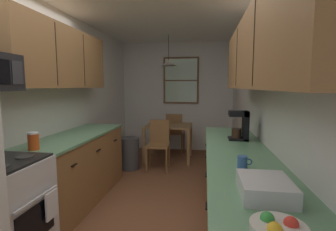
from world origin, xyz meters
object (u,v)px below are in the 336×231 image
dining_table (169,130)px  fruit_bowl (278,230)px  trash_bin (130,153)px  dining_chair_near (159,142)px  storage_canister (33,141)px  coffee_maker (241,125)px  dining_chair_far (175,131)px  mug_by_coffeemaker (243,162)px  stove_range (1,214)px  dish_rack (265,188)px

dining_table → fruit_bowl: bearing=-75.5°
trash_bin → dining_chair_near: bearing=11.4°
storage_canister → coffee_maker: 2.22m
dining_chair_far → trash_bin: 1.49m
coffee_maker → mug_by_coffeemaker: coffee_maker is taller
dining_table → mug_by_coffeemaker: mug_by_coffeemaker is taller
coffee_maker → fruit_bowl: coffee_maker is taller
stove_range → fruit_bowl: 2.14m
storage_canister → mug_by_coffeemaker: (1.95, -0.27, -0.04)m
trash_bin → dining_table: bearing=48.6°
coffee_maker → mug_by_coffeemaker: size_ratio=3.02×
trash_bin → mug_by_coffeemaker: size_ratio=5.23×
dining_chair_far → storage_canister: bearing=-105.8°
dining_chair_near → dish_rack: 3.27m
dining_chair_far → dining_chair_near: bearing=-97.3°
dining_chair_far → trash_bin: dining_chair_far is taller
dining_chair_far → coffee_maker: bearing=-67.7°
dining_table → coffee_maker: size_ratio=2.76×
dining_chair_near → coffee_maker: 2.03m
dining_table → dish_rack: 3.79m
dining_table → fruit_bowl: (1.04, -4.02, 0.32)m
dining_table → stove_range: bearing=-105.5°
coffee_maker → fruit_bowl: size_ratio=1.47×
stove_range → dining_chair_near: (0.82, 2.71, 0.03)m
mug_by_coffeemaker → fruit_bowl: size_ratio=0.49×
dining_table → dining_chair_near: 0.62m
trash_bin → storage_canister: storage_canister is taller
dining_chair_near → storage_canister: bearing=-110.1°
dining_table → fruit_bowl: fruit_bowl is taller
mug_by_coffeemaker → fruit_bowl: bearing=-89.1°
coffee_maker → dining_chair_far: bearing=112.3°
trash_bin → fruit_bowl: (1.67, -3.32, 0.65)m
dining_table → storage_canister: (-0.92, -2.86, 0.37)m
fruit_bowl → dining_chair_near: bearing=108.4°
mug_by_coffeemaker → stove_range: bearing=-174.7°
trash_bin → fruit_bowl: fruit_bowl is taller
dining_table → dining_chair_near: (-0.10, -0.60, -0.12)m
dining_table → dining_chair_far: size_ratio=1.04×
fruit_bowl → dish_rack: 0.41m
mug_by_coffeemaker → dining_chair_near: bearing=114.0°
storage_canister → dish_rack: size_ratio=0.51×
mug_by_coffeemaker → fruit_bowl: mug_by_coffeemaker is taller
stove_range → mug_by_coffeemaker: (1.95, 0.18, 0.48)m
dining_chair_far → dish_rack: dish_rack is taller
stove_range → dining_chair_far: (0.98, 3.91, 0.03)m
stove_range → fruit_bowl: (1.96, -0.71, 0.47)m
stove_range → fruit_bowl: size_ratio=4.80×
fruit_bowl → dining_chair_far: bearing=102.0°
fruit_bowl → dish_rack: size_ratio=0.67×
dining_chair_near → trash_bin: dining_chair_near is taller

